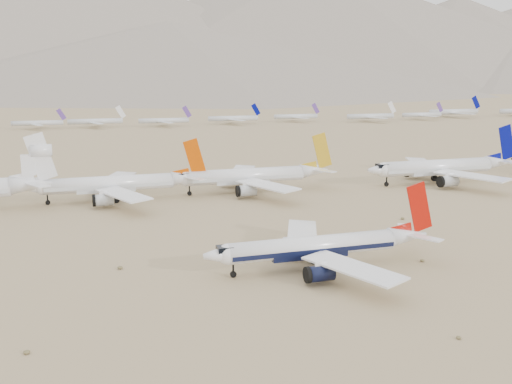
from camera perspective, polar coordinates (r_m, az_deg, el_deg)
The scene contains 9 objects.
ground at distance 100.36m, azimuth 4.98°, elevation -8.58°, with size 7000.00×7000.00×0.00m, color #88744F.
main_airliner at distance 104.49m, azimuth 6.66°, elevation -5.40°, with size 42.42×41.44×14.97m.
row2_navy_widebody at distance 194.85m, azimuth 18.19°, elevation 2.38°, with size 51.96×50.81×18.48m.
row2_gold_tail at distance 170.96m, azimuth -0.40°, elevation 1.62°, with size 48.46×47.39×17.25m.
row2_orange_tail at distance 163.64m, azimuth -13.71°, elevation 0.79°, with size 47.17×46.15×16.83m.
distant_storage_row at distance 402.33m, azimuth -6.39°, elevation 7.28°, with size 627.88×60.14×15.30m.
mountain_range at distance 1745.17m, azimuth -14.40°, elevation 16.43°, with size 7354.00×3024.00×470.00m.
foothills at distance 1314.05m, azimuth 8.21°, elevation 12.97°, with size 4637.50×1395.00×155.00m.
desert_scrub at distance 71.53m, azimuth -11.02°, elevation -17.28°, with size 206.06×121.67×0.63m.
Camera 1 is at (-36.22, -86.94, 34.65)m, focal length 40.00 mm.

